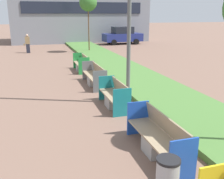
% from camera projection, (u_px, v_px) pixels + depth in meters
% --- Properties ---
extents(planter_grass_strip, '(2.80, 120.00, 0.18)m').
position_uv_depth(planter_grass_strip, '(154.00, 89.00, 11.37)').
color(planter_grass_strip, '#4C7A38').
rests_on(planter_grass_strip, ground).
extents(building_backdrop, '(15.54, 6.68, 6.92)m').
position_uv_depth(building_backdrop, '(79.00, 11.00, 31.39)').
color(building_backdrop, gray).
rests_on(building_backdrop, ground).
extents(bench_blue_frame, '(0.65, 2.34, 0.94)m').
position_uv_depth(bench_blue_frame, '(158.00, 139.00, 6.20)').
color(bench_blue_frame, '#9E9B96').
rests_on(bench_blue_frame, ground).
extents(bench_teal_frame, '(0.65, 1.89, 0.94)m').
position_uv_depth(bench_teal_frame, '(115.00, 97.00, 9.33)').
color(bench_teal_frame, '#9E9B96').
rests_on(bench_teal_frame, ground).
extents(bench_grey_frame, '(0.65, 2.44, 0.94)m').
position_uv_depth(bench_grey_frame, '(95.00, 77.00, 12.19)').
color(bench_grey_frame, '#9E9B96').
rests_on(bench_grey_frame, ground).
extents(bench_green_frame, '(0.65, 1.89, 0.94)m').
position_uv_depth(bench_green_frame, '(82.00, 65.00, 15.19)').
color(bench_green_frame, '#9E9B96').
rests_on(bench_green_frame, ground).
extents(sapling_tree_far, '(1.46, 1.46, 4.84)m').
position_uv_depth(sapling_tree_far, '(88.00, 3.00, 21.52)').
color(sapling_tree_far, brown).
rests_on(sapling_tree_far, ground).
extents(pedestrian_walking, '(0.53, 0.24, 1.57)m').
position_uv_depth(pedestrian_walking, '(28.00, 44.00, 22.04)').
color(pedestrian_walking, '#232633').
rests_on(pedestrian_walking, ground).
extents(parked_car_distant, '(4.28, 2.00, 1.86)m').
position_uv_depth(parked_car_distant, '(123.00, 36.00, 28.46)').
color(parked_car_distant, navy).
rests_on(parked_car_distant, ground).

